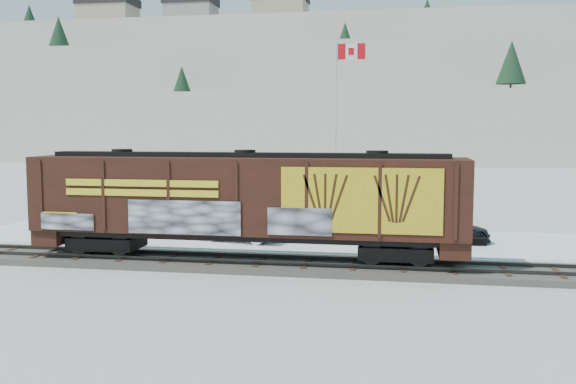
% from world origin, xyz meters
% --- Properties ---
extents(ground, '(500.00, 500.00, 0.00)m').
position_xyz_m(ground, '(0.00, 0.00, 0.00)').
color(ground, white).
rests_on(ground, ground).
extents(rail_track, '(50.00, 3.40, 0.43)m').
position_xyz_m(rail_track, '(0.00, 0.00, 0.15)').
color(rail_track, '#59544C').
rests_on(rail_track, ground).
extents(parking_strip, '(40.00, 8.00, 0.03)m').
position_xyz_m(parking_strip, '(0.00, 7.50, 0.01)').
color(parking_strip, white).
rests_on(parking_strip, ground).
extents(hillside, '(360.00, 110.00, 93.00)m').
position_xyz_m(hillside, '(-0.05, 139.79, 14.37)').
color(hillside, white).
rests_on(hillside, ground).
extents(hopper_railcar, '(18.49, 3.06, 4.48)m').
position_xyz_m(hopper_railcar, '(-2.67, -0.01, 2.93)').
color(hopper_railcar, black).
rests_on(hopper_railcar, rail_track).
extents(flagpole, '(2.30, 0.90, 11.50)m').
position_xyz_m(flagpole, '(-0.27, 15.08, 4.25)').
color(flagpole, silver).
rests_on(flagpole, ground).
extents(car_silver, '(4.68, 3.32, 1.48)m').
position_xyz_m(car_silver, '(-5.12, 7.53, 0.77)').
color(car_silver, '#A4A7AB').
rests_on(car_silver, parking_strip).
extents(car_white, '(4.76, 2.48, 1.49)m').
position_xyz_m(car_white, '(-4.43, 5.76, 0.78)').
color(car_white, silver).
rests_on(car_white, parking_strip).
extents(car_dark, '(5.31, 3.55, 1.43)m').
position_xyz_m(car_dark, '(6.00, 6.99, 0.74)').
color(car_dark, black).
rests_on(car_dark, parking_strip).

